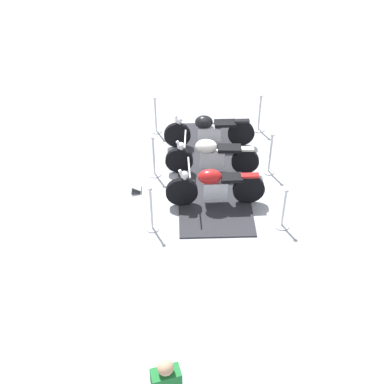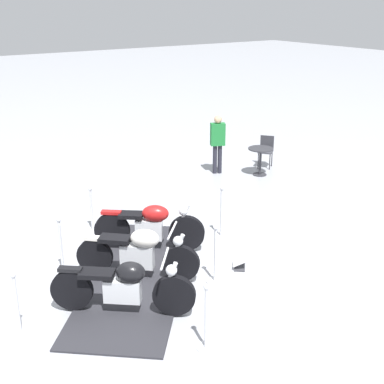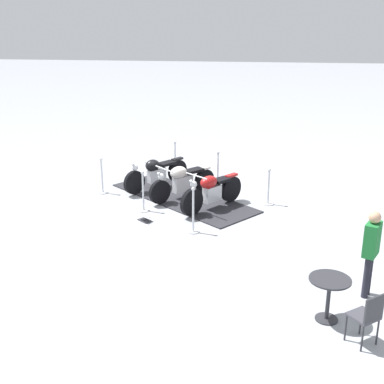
% 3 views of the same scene
% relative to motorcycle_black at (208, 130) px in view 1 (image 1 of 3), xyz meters
% --- Properties ---
extents(ground_plane, '(80.00, 80.00, 0.00)m').
position_rel_motorcycle_black_xyz_m(ground_plane, '(0.72, 0.90, -0.51)').
color(ground_plane, '#A8AAB2').
extents(display_platform, '(4.17, 4.48, 0.03)m').
position_rel_motorcycle_black_xyz_m(display_platform, '(0.72, 0.90, -0.49)').
color(display_platform, '#28282D').
rests_on(display_platform, ground_plane).
extents(motorcycle_black, '(1.85, 1.58, 1.00)m').
position_rel_motorcycle_black_xyz_m(motorcycle_black, '(0.00, 0.00, 0.00)').
color(motorcycle_black, black).
rests_on(motorcycle_black, display_platform).
extents(motorcycle_cream, '(1.70, 1.63, 0.97)m').
position_rel_motorcycle_black_xyz_m(motorcycle_cream, '(0.75, 0.87, 0.02)').
color(motorcycle_cream, black).
rests_on(motorcycle_cream, display_platform).
extents(motorcycle_maroon, '(1.78, 1.48, 1.04)m').
position_rel_motorcycle_black_xyz_m(motorcycle_maroon, '(1.50, 1.75, 0.02)').
color(motorcycle_maroon, black).
rests_on(motorcycle_maroon, display_platform).
extents(stanchion_right_front, '(0.29, 0.29, 1.05)m').
position_rel_motorcycle_black_xyz_m(stanchion_right_front, '(0.53, -1.46, -0.14)').
color(stanchion_right_front, silver).
rests_on(stanchion_right_front, ground_plane).
extents(stanchion_left_mid, '(0.29, 0.29, 1.12)m').
position_rel_motorcycle_black_xyz_m(stanchion_left_mid, '(-0.33, 1.80, -0.10)').
color(stanchion_left_mid, silver).
rests_on(stanchion_left_mid, ground_plane).
extents(stanchion_left_front, '(0.35, 0.35, 1.07)m').
position_rel_motorcycle_black_xyz_m(stanchion_left_front, '(-1.57, 0.34, -0.18)').
color(stanchion_left_front, silver).
rests_on(stanchion_left_front, ground_plane).
extents(stanchion_right_rear, '(0.29, 0.29, 1.13)m').
position_rel_motorcycle_black_xyz_m(stanchion_right_rear, '(3.02, 1.45, -0.10)').
color(stanchion_right_rear, silver).
rests_on(stanchion_right_rear, ground_plane).
extents(stanchion_left_rear, '(0.34, 0.34, 1.01)m').
position_rel_motorcycle_black_xyz_m(stanchion_left_rear, '(0.91, 3.25, -0.19)').
color(stanchion_left_rear, silver).
rests_on(stanchion_left_rear, ground_plane).
extents(stanchion_right_mid, '(0.32, 0.32, 1.09)m').
position_rel_motorcycle_black_xyz_m(stanchion_right_mid, '(1.78, -0.01, -0.15)').
color(stanchion_right_mid, silver).
rests_on(stanchion_right_mid, ground_plane).
extents(info_placard, '(0.40, 0.40, 0.22)m').
position_rel_motorcycle_black_xyz_m(info_placard, '(2.48, 0.16, -0.43)').
color(info_placard, '#333338').
rests_on(info_placard, ground_plane).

